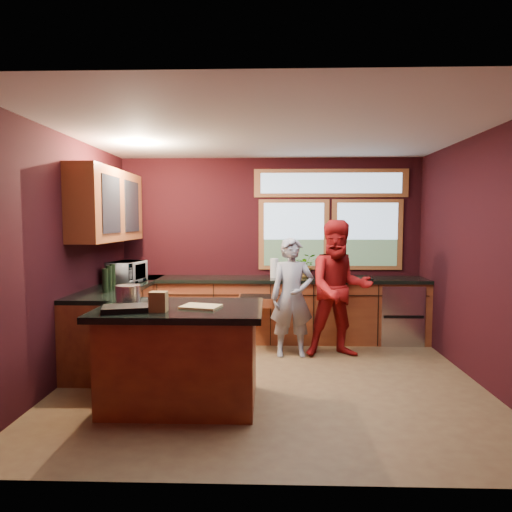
{
  "coord_description": "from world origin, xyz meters",
  "views": [
    {
      "loc": [
        -0.01,
        -4.91,
        1.75
      ],
      "look_at": [
        -0.17,
        0.4,
        1.35
      ],
      "focal_mm": 32.0,
      "sensor_mm": 36.0,
      "label": 1
    }
  ],
  "objects_px": {
    "person_red": "(339,289)",
    "cutting_board": "(201,307)",
    "person_grey": "(292,297)",
    "stock_pot": "(128,294)",
    "island": "(181,355)"
  },
  "relations": [
    {
      "from": "person_red",
      "to": "cutting_board",
      "type": "xyz_separation_m",
      "value": [
        -1.54,
        -1.65,
        0.07
      ]
    },
    {
      "from": "person_grey",
      "to": "person_red",
      "type": "distance_m",
      "value": 0.62
    },
    {
      "from": "person_grey",
      "to": "cutting_board",
      "type": "height_order",
      "value": "person_grey"
    },
    {
      "from": "cutting_board",
      "to": "stock_pot",
      "type": "xyz_separation_m",
      "value": [
        -0.75,
        0.2,
        0.08
      ]
    },
    {
      "from": "stock_pot",
      "to": "person_red",
      "type": "bearing_deg",
      "value": 32.35
    },
    {
      "from": "person_grey",
      "to": "cutting_board",
      "type": "xyz_separation_m",
      "value": [
        -0.93,
        -1.65,
        0.19
      ]
    },
    {
      "from": "island",
      "to": "stock_pot",
      "type": "relative_size",
      "value": 6.46
    },
    {
      "from": "person_grey",
      "to": "stock_pot",
      "type": "distance_m",
      "value": 2.24
    },
    {
      "from": "person_grey",
      "to": "stock_pot",
      "type": "height_order",
      "value": "person_grey"
    },
    {
      "from": "island",
      "to": "person_grey",
      "type": "relative_size",
      "value": 1.01
    },
    {
      "from": "stock_pot",
      "to": "island",
      "type": "bearing_deg",
      "value": -15.26
    },
    {
      "from": "cutting_board",
      "to": "island",
      "type": "bearing_deg",
      "value": 165.96
    },
    {
      "from": "person_grey",
      "to": "person_red",
      "type": "height_order",
      "value": "person_red"
    },
    {
      "from": "island",
      "to": "cutting_board",
      "type": "distance_m",
      "value": 0.52
    },
    {
      "from": "person_red",
      "to": "cutting_board",
      "type": "relative_size",
      "value": 5.06
    }
  ]
}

